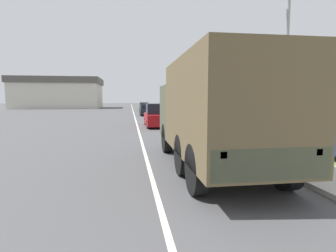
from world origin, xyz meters
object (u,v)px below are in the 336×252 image
(car_second_ahead, at_px, (147,110))
(car_third_ahead, at_px, (144,107))
(pickup_truck, at_px, (311,126))
(lamp_post, at_px, (281,40))
(military_truck, at_px, (214,111))
(car_nearest_ahead, at_px, (157,116))

(car_second_ahead, xyz_separation_m, car_third_ahead, (0.42, 14.46, 0.00))
(pickup_truck, distance_m, lamp_post, 4.31)
(car_third_ahead, height_order, lamp_post, lamp_post)
(military_truck, bearing_deg, car_third_ahead, 89.89)
(military_truck, distance_m, car_nearest_ahead, 12.35)
(pickup_truck, bearing_deg, car_nearest_ahead, 119.53)
(military_truck, bearing_deg, lamp_post, 19.82)
(military_truck, relative_size, pickup_truck, 1.30)
(military_truck, relative_size, car_second_ahead, 1.77)
(car_second_ahead, distance_m, pickup_truck, 23.68)
(military_truck, xyz_separation_m, car_second_ahead, (-0.34, 25.55, -1.09))
(car_second_ahead, xyz_separation_m, pickup_truck, (5.43, -23.05, 0.28))
(car_second_ahead, distance_m, car_third_ahead, 14.47)
(military_truck, xyz_separation_m, car_third_ahead, (0.08, 40.01, -1.09))
(car_third_ahead, height_order, pickup_truck, pickup_truck)
(car_nearest_ahead, bearing_deg, pickup_truck, -60.47)
(military_truck, height_order, car_third_ahead, military_truck)
(military_truck, xyz_separation_m, lamp_post, (2.61, 0.94, 2.34))
(military_truck, height_order, car_second_ahead, military_truck)
(car_second_ahead, bearing_deg, pickup_truck, -76.74)
(car_second_ahead, relative_size, pickup_truck, 0.74)
(car_second_ahead, relative_size, lamp_post, 0.60)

